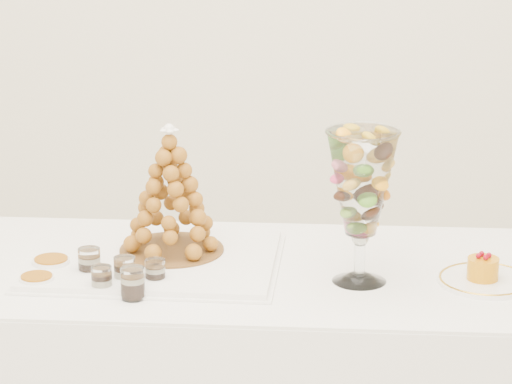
# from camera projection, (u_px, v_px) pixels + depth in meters

# --- Properties ---
(lace_tray) EXTENTS (0.63, 0.48, 0.02)m
(lace_tray) POSITION_uv_depth(u_px,v_px,m) (154.00, 261.00, 3.12)
(lace_tray) COLOR white
(lace_tray) RESTS_ON buffet_table
(macaron_vase) EXTENTS (0.18, 0.18, 0.38)m
(macaron_vase) POSITION_uv_depth(u_px,v_px,m) (362.00, 185.00, 2.94)
(macaron_vase) COLOR white
(macaron_vase) RESTS_ON buffet_table
(cake_plate) EXTENTS (0.24, 0.24, 0.01)m
(cake_plate) POSITION_uv_depth(u_px,v_px,m) (485.00, 281.00, 3.00)
(cake_plate) COLOR white
(cake_plate) RESTS_ON buffet_table
(verrine_a) EXTENTS (0.06, 0.06, 0.08)m
(verrine_a) POSITION_uv_depth(u_px,v_px,m) (89.00, 263.00, 3.03)
(verrine_a) COLOR white
(verrine_a) RESTS_ON buffet_table
(verrine_b) EXTENTS (0.05, 0.05, 0.07)m
(verrine_b) POSITION_uv_depth(u_px,v_px,m) (125.00, 271.00, 2.98)
(verrine_b) COLOR white
(verrine_b) RESTS_ON buffet_table
(verrine_c) EXTENTS (0.06, 0.06, 0.07)m
(verrine_c) POSITION_uv_depth(u_px,v_px,m) (155.00, 273.00, 2.97)
(verrine_c) COLOR white
(verrine_c) RESTS_ON buffet_table
(verrine_d) EXTENTS (0.06, 0.06, 0.07)m
(verrine_d) POSITION_uv_depth(u_px,v_px,m) (102.00, 280.00, 2.93)
(verrine_d) COLOR white
(verrine_d) RESTS_ON buffet_table
(verrine_e) EXTENTS (0.07, 0.07, 0.08)m
(verrine_e) POSITION_uv_depth(u_px,v_px,m) (133.00, 283.00, 2.89)
(verrine_e) COLOR white
(verrine_e) RESTS_ON buffet_table
(ramekin_back) EXTENTS (0.10, 0.10, 0.03)m
(ramekin_back) POSITION_uv_depth(u_px,v_px,m) (51.00, 265.00, 3.08)
(ramekin_back) COLOR white
(ramekin_back) RESTS_ON buffet_table
(ramekin_front) EXTENTS (0.09, 0.09, 0.03)m
(ramekin_front) POSITION_uv_depth(u_px,v_px,m) (37.00, 282.00, 2.97)
(ramekin_front) COLOR white
(ramekin_front) RESTS_ON buffet_table
(croquembouche) EXTENTS (0.29, 0.29, 0.34)m
(croquembouche) POSITION_uv_depth(u_px,v_px,m) (170.00, 190.00, 3.11)
(croquembouche) COLOR brown
(croquembouche) RESTS_ON lace_tray
(mousse_cake) EXTENTS (0.08, 0.08, 0.07)m
(mousse_cake) POSITION_uv_depth(u_px,v_px,m) (483.00, 268.00, 2.99)
(mousse_cake) COLOR orange
(mousse_cake) RESTS_ON cake_plate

